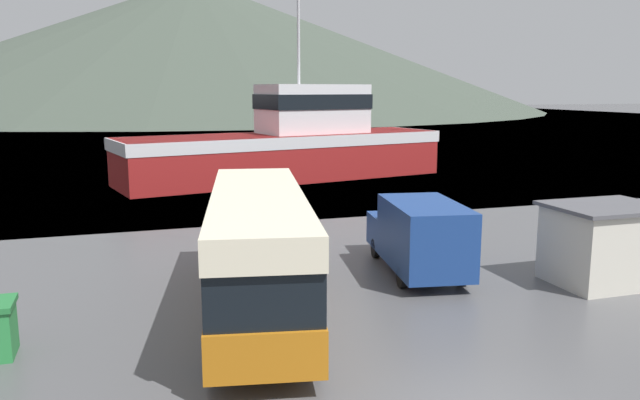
{
  "coord_description": "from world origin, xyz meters",
  "views": [
    {
      "loc": [
        -6.17,
        -9.42,
        6.09
      ],
      "look_at": [
        0.79,
        12.42,
        2.0
      ],
      "focal_mm": 35.0,
      "sensor_mm": 36.0,
      "label": 1
    }
  ],
  "objects_px": {
    "delivery_van": "(419,235)",
    "fishing_boat": "(290,144)",
    "tour_bus": "(258,246)",
    "dock_kiosk": "(604,244)"
  },
  "relations": [
    {
      "from": "delivery_van",
      "to": "fishing_boat",
      "type": "relative_size",
      "value": 0.26
    },
    {
      "from": "delivery_van",
      "to": "tour_bus",
      "type": "bearing_deg",
      "value": -151.04
    },
    {
      "from": "tour_bus",
      "to": "delivery_van",
      "type": "xyz_separation_m",
      "value": [
        5.89,
        2.09,
        -0.57
      ]
    },
    {
      "from": "tour_bus",
      "to": "delivery_van",
      "type": "bearing_deg",
      "value": 30.17
    },
    {
      "from": "tour_bus",
      "to": "delivery_van",
      "type": "height_order",
      "value": "tour_bus"
    },
    {
      "from": "tour_bus",
      "to": "dock_kiosk",
      "type": "relative_size",
      "value": 3.05
    },
    {
      "from": "tour_bus",
      "to": "dock_kiosk",
      "type": "xyz_separation_m",
      "value": [
        10.96,
        -0.71,
        -0.6
      ]
    },
    {
      "from": "dock_kiosk",
      "to": "fishing_boat",
      "type": "bearing_deg",
      "value": 97.51
    },
    {
      "from": "delivery_van",
      "to": "dock_kiosk",
      "type": "bearing_deg",
      "value": -19.46
    },
    {
      "from": "delivery_van",
      "to": "dock_kiosk",
      "type": "height_order",
      "value": "dock_kiosk"
    }
  ]
}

